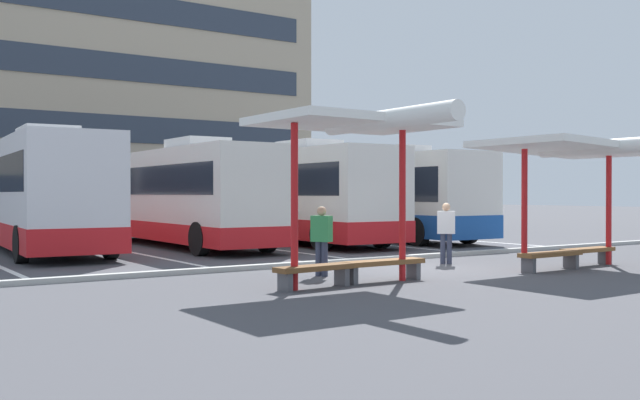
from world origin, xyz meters
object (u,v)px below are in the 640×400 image
Objects in this scene: waiting_shelter_1 at (579,150)px; bench_3 at (588,252)px; coach_bus_0 at (39,194)px; waiting_shelter_0 at (359,127)px; coach_bus_2 at (289,196)px; waiting_passenger_1 at (322,237)px; bench_1 at (383,265)px; bench_0 at (314,271)px; waiting_passenger_0 at (446,229)px; coach_bus_1 at (180,197)px; coach_bus_3 at (376,197)px; bench_2 at (551,256)px.

waiting_shelter_1 is 2.73× the size of bench_3.
coach_bus_0 is 2.78× the size of waiting_shelter_0.
waiting_shelter_0 is at bearing -179.94° from bench_3.
coach_bus_2 is 7.53× the size of waiting_passenger_1.
waiting_shelter_1 is (5.47, -0.72, 2.53)m from bench_1.
coach_bus_0 is 12.86m from bench_0.
coach_bus_0 is at bearing 128.92° from bench_3.
coach_bus_2 reaches higher than waiting_passenger_0.
bench_1 is 6.38m from bench_3.
bench_0 is 0.35× the size of waiting_shelter_1.
coach_bus_1 is 12.36m from bench_0.
bench_0 is 1.80m from bench_1.
coach_bus_3 is (8.05, -0.79, -0.03)m from coach_bus_1.
coach_bus_3 reaches higher than bench_3.
bench_3 is (-2.30, -11.48, -1.35)m from coach_bus_3.
coach_bus_2 is at bearing 67.44° from bench_1.
waiting_shelter_0 is at bearing -14.34° from bench_0.
bench_3 is 1.14× the size of waiting_passenger_0.
waiting_shelter_1 is (7.27, -0.59, 2.54)m from bench_0.
bench_3 is at bearing -3.13° from bench_1.
waiting_passenger_1 is at bearing 159.60° from waiting_shelter_1.
bench_0 is 7.72m from waiting_shelter_1.
waiting_passenger_1 is (1.28, 1.63, 0.54)m from bench_0.
bench_2 is at bearing -72.49° from coach_bus_1.
coach_bus_2 is 6.44× the size of bench_3.
coach_bus_3 is 2.30× the size of waiting_shelter_1.
coach_bus_1 is (4.58, -0.54, -0.08)m from coach_bus_0.
waiting_passenger_0 is (3.12, -9.90, -0.81)m from coach_bus_1.
coach_bus_3 is 6.57× the size of bench_0.
coach_bus_1 is 0.99× the size of coach_bus_2.
bench_3 is at bearing 8.60° from bench_2.
bench_1 is at bearing -112.56° from coach_bus_2.
bench_2 is 1.21× the size of waiting_passenger_0.
bench_3 is (10.34, -12.81, -1.46)m from coach_bus_0.
coach_bus_0 is at bearing 126.43° from waiting_passenger_0.
coach_bus_3 is 6.30× the size of bench_3.
bench_3 is (6.37, -0.35, -0.00)m from bench_1.
coach_bus_2 reaches higher than bench_1.
bench_3 is at bearing -82.27° from coach_bus_2.
waiting_passenger_0 is at bearing 138.07° from bench_3.
waiting_shelter_0 is (3.07, -12.82, 1.33)m from coach_bus_0.
bench_0 is at bearing 178.44° from bench_3.
coach_bus_1 is 13.22m from bench_2.
bench_2 is at bearing -56.86° from coach_bus_0.
waiting_shelter_0 is (-1.52, -12.27, 1.42)m from coach_bus_1.
bench_3 is (1.60, -11.83, -1.40)m from coach_bus_2.
waiting_shelter_1 is at bearing -20.40° from waiting_passenger_1.
coach_bus_1 is at bearing 174.40° from coach_bus_3.
coach_bus_1 is 10.41m from waiting_passenger_0.
waiting_shelter_0 is at bearing -129.80° from coach_bus_3.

